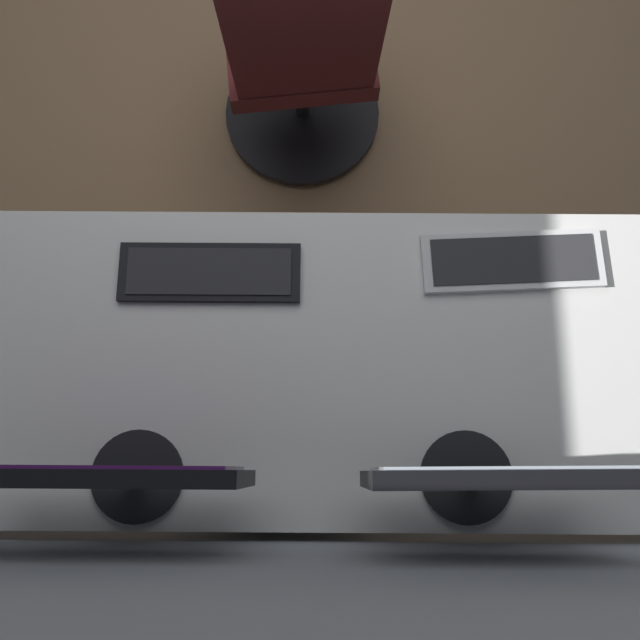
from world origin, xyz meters
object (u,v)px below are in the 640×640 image
monitor_secondary (102,476)px  office_chair (302,62)px  drawer_pedestal (290,395)px  monitor_primary (496,477)px  keyboard_main (512,261)px  keyboard_spare (210,272)px

monitor_secondary → office_chair: bearing=-105.4°
drawer_pedestal → monitor_secondary: size_ratio=1.31×
monitor_primary → office_chair: size_ratio=0.49×
drawer_pedestal → office_chair: 1.00m
drawer_pedestal → office_chair: office_chair is taller
keyboard_main → keyboard_spare: same height
monitor_secondary → keyboard_main: size_ratio=1.25×
keyboard_spare → office_chair: 0.83m
drawer_pedestal → monitor_secondary: (0.31, 0.22, 0.62)m
monitor_primary → keyboard_main: bearing=-104.7°
keyboard_spare → monitor_primary: bearing=141.7°
drawer_pedestal → monitor_primary: (-0.40, 0.22, 0.63)m
drawer_pedestal → office_chair: size_ratio=0.72×
monitor_primary → keyboard_main: size_ratio=1.11×
monitor_primary → keyboard_main: 0.56m
office_chair → keyboard_main: bearing=125.0°
drawer_pedestal → keyboard_main: 0.71m
keyboard_spare → office_chair: (-0.20, -0.75, -0.28)m
monitor_primary → monitor_secondary: bearing=0.2°
keyboard_main → keyboard_spare: size_ratio=1.01×
drawer_pedestal → monitor_primary: size_ratio=1.47×
monitor_primary → office_chair: monitor_primary is taller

